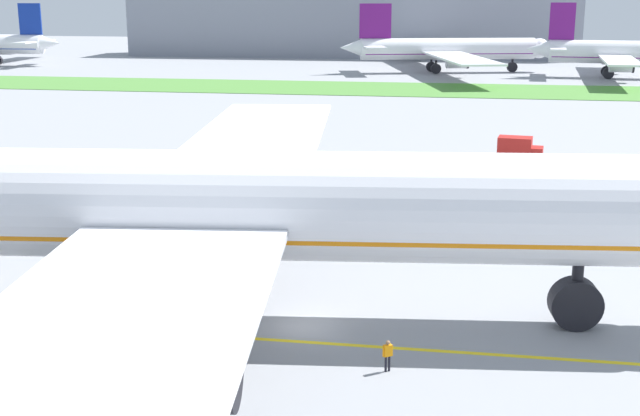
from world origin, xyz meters
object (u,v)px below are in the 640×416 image
at_px(ground_crew_wingwalker_port, 388,353).
at_px(parked_airliner_far_centre, 445,49).
at_px(airliner_foreground, 224,208).
at_px(service_truck_fuel_bowser, 519,151).
at_px(parked_airliner_far_right, 618,53).
at_px(service_truck_baggage_loader, 242,144).

distance_m(ground_crew_wingwalker_port, parked_airliner_far_centre, 160.50).
bearing_deg(ground_crew_wingwalker_port, parked_airliner_far_centre, 90.29).
height_order(airliner_foreground, service_truck_fuel_bowser, airliner_foreground).
distance_m(ground_crew_wingwalker_port, parked_airliner_far_right, 157.79).
xyz_separation_m(service_truck_baggage_loader, service_truck_fuel_bowser, (30.20, -0.31, 0.18)).
distance_m(service_truck_fuel_bowser, parked_airliner_far_centre, 108.91).
distance_m(airliner_foreground, parked_airliner_far_centre, 155.58).
xyz_separation_m(ground_crew_wingwalker_port, service_truck_baggage_loader, (-20.80, 52.39, 0.51)).
bearing_deg(parked_airliner_far_right, service_truck_baggage_loader, -119.44).
bearing_deg(service_truck_baggage_loader, parked_airliner_far_centre, 79.52).
bearing_deg(parked_airliner_far_centre, service_truck_fuel_bowser, -84.62).
height_order(service_truck_fuel_bowser, parked_airliner_far_centre, parked_airliner_far_centre).
relative_size(airliner_foreground, parked_airliner_far_centre, 1.21).
height_order(service_truck_baggage_loader, service_truck_fuel_bowser, service_truck_fuel_bowser).
relative_size(ground_crew_wingwalker_port, service_truck_fuel_bowser, 0.33).
relative_size(parked_airliner_far_centre, parked_airliner_far_right, 1.31).
height_order(airliner_foreground, parked_airliner_far_right, airliner_foreground).
bearing_deg(parked_airliner_far_right, airliner_foreground, -107.13).
relative_size(airliner_foreground, service_truck_baggage_loader, 15.44).
xyz_separation_m(service_truck_baggage_loader, parked_airliner_far_right, (57.08, 101.11, 3.88)).
relative_size(ground_crew_wingwalker_port, service_truck_baggage_loader, 0.27).
xyz_separation_m(airliner_foreground, ground_crew_wingwalker_port, (9.47, -5.11, -5.56)).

